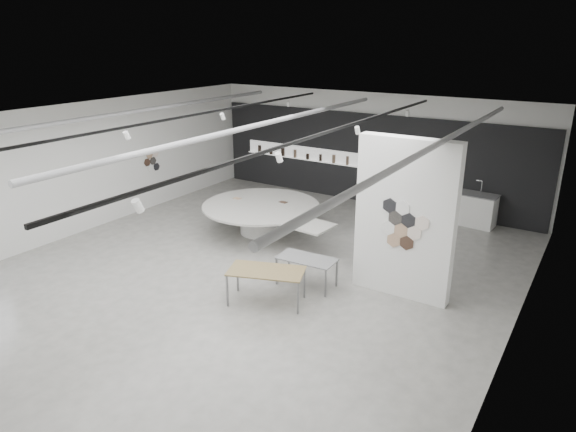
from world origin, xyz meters
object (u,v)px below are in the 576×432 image
Objects in this scene: partition_column at (405,219)px; display_island at (263,215)px; sample_table_stone at (307,261)px; kitchen_counter at (466,208)px; sample_table_wood at (266,273)px.

display_island is (-4.82, 1.43, -1.22)m from partition_column.
partition_column is 2.59× the size of sample_table_stone.
kitchen_counter is at bearing 45.59° from display_island.
sample_table_stone is at bearing -32.80° from display_island.
sample_table_wood is (-2.33, -1.97, -1.09)m from partition_column.
display_island is 6.38m from kitchen_counter.
partition_column is at bearing 21.92° from sample_table_stone.
partition_column is 0.79× the size of display_island.
kitchen_counter is (0.06, 5.54, -1.29)m from partition_column.
partition_column is 5.69m from kitchen_counter.
partition_column is at bearing 40.13° from sample_table_wood.
sample_table_stone is (2.83, -2.24, 0.06)m from display_island.
sample_table_stone is (-1.99, -0.80, -1.16)m from partition_column.
kitchen_counter is at bearing 89.35° from partition_column.
partition_column reaches higher than sample_table_stone.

